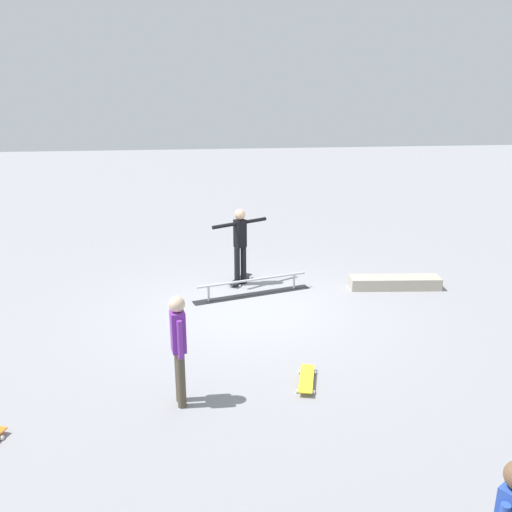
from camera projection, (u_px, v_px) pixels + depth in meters
ground_plane at (250, 309)px, 10.33m from camera, size 60.00×60.00×0.00m
grind_rail at (253, 288)px, 10.99m from camera, size 2.52×0.88×0.36m
skate_ledge at (395, 283)px, 11.38m from camera, size 1.95×0.66×0.25m
skater_main at (240, 241)px, 11.36m from camera, size 1.23×0.71×1.68m
skateboard_main at (240, 279)px, 11.73m from camera, size 0.59×0.78×0.09m
bystander_purple_shirt at (179, 345)px, 6.94m from camera, size 0.21×0.36×1.56m
loose_skateboard_yellow at (306, 379)px, 7.68m from camera, size 0.42×0.82×0.09m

